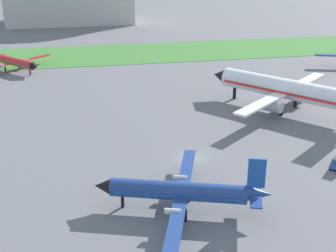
{
  "coord_description": "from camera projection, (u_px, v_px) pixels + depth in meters",
  "views": [
    {
      "loc": [
        -16.5,
        -64.77,
        31.94
      ],
      "look_at": [
        -2.26,
        6.87,
        3.0
      ],
      "focal_mm": 49.8,
      "sensor_mm": 36.0,
      "label": 1
    }
  ],
  "objects": [
    {
      "name": "ground_plane",
      "position": [
        190.0,
        158.0,
        73.82
      ],
      "size": [
        600.0,
        600.0,
        0.0
      ],
      "primitive_type": "plane",
      "color": "slate"
    },
    {
      "name": "grass_taxiway_strip",
      "position": [
        131.0,
        53.0,
        143.06
      ],
      "size": [
        360.0,
        28.0,
        0.08
      ],
      "primitive_type": "cube",
      "color": "#3D7533",
      "rests_on": "ground_plane"
    },
    {
      "name": "airplane_foreground_turboprop",
      "position": [
        182.0,
        191.0,
        58.32
      ],
      "size": [
        21.99,
        25.44,
        7.88
      ],
      "rotation": [
        0.0,
        0.0,
        2.82
      ],
      "color": "navy",
      "rests_on": "ground_plane"
    },
    {
      "name": "airplane_midfield_jet",
      "position": [
        285.0,
        89.0,
        93.33
      ],
      "size": [
        28.73,
        29.33,
        12.4
      ],
      "rotation": [
        0.0,
        0.0,
        2.26
      ],
      "color": "white",
      "rests_on": "ground_plane"
    },
    {
      "name": "airplane_taxiing_turboprop",
      "position": [
        13.0,
        61.0,
        122.79
      ],
      "size": [
        18.74,
        17.06,
        7.12
      ],
      "rotation": [
        0.0,
        0.0,
        5.44
      ],
      "color": "red",
      "rests_on": "ground_plane"
    }
  ]
}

